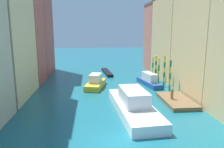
% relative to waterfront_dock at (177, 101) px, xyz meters
% --- Properties ---
extents(ground_plane, '(154.00, 154.00, 0.00)m').
position_rel_waterfront_dock_xyz_m(ground_plane, '(-8.84, 15.03, -0.25)').
color(ground_plane, '#196070').
extents(building_left_2, '(6.93, 7.41, 18.11)m').
position_rel_waterfront_dock_xyz_m(building_left_2, '(-23.13, 13.75, 8.81)').
color(building_left_2, '#B25147').
rests_on(building_left_2, ground).
extents(building_left_3, '(6.93, 9.62, 21.63)m').
position_rel_waterfront_dock_xyz_m(building_left_3, '(-23.13, 22.36, 10.57)').
color(building_left_3, '#B25147').
rests_on(building_left_3, ground).
extents(building_right_1, '(6.93, 11.21, 21.35)m').
position_rel_waterfront_dock_xyz_m(building_right_1, '(5.45, 3.02, 10.43)').
color(building_right_1, '#DBB77A').
rests_on(building_right_1, ground).
extents(building_right_2, '(6.93, 11.85, 16.06)m').
position_rel_waterfront_dock_xyz_m(building_right_2, '(5.45, 14.56, 7.79)').
color(building_right_2, '#DBB77A').
rests_on(building_right_2, ground).
extents(building_right_3, '(6.93, 7.28, 15.34)m').
position_rel_waterfront_dock_xyz_m(building_right_3, '(5.45, 24.10, 7.43)').
color(building_right_3, '#C6705B').
rests_on(building_right_3, ground).
extents(waterfront_dock, '(3.51, 6.78, 0.51)m').
position_rel_waterfront_dock_xyz_m(waterfront_dock, '(0.00, 0.00, 0.00)').
color(waterfront_dock, brown).
rests_on(waterfront_dock, ground).
extents(person_on_dock, '(0.36, 0.36, 1.51)m').
position_rel_waterfront_dock_xyz_m(person_on_dock, '(-0.69, -0.04, 0.96)').
color(person_on_dock, olive).
rests_on(person_on_dock, waterfront_dock).
extents(mooring_pole_0, '(0.27, 0.27, 4.98)m').
position_rel_waterfront_dock_xyz_m(mooring_pole_0, '(1.00, 5.39, 2.28)').
color(mooring_pole_0, '#197247').
rests_on(mooring_pole_0, ground).
extents(mooring_pole_1, '(0.32, 0.32, 5.26)m').
position_rel_waterfront_dock_xyz_m(mooring_pole_1, '(0.93, 7.94, 2.43)').
color(mooring_pole_1, '#197247').
rests_on(mooring_pole_1, ground).
extents(mooring_pole_2, '(0.29, 0.29, 4.44)m').
position_rel_waterfront_dock_xyz_m(mooring_pole_2, '(1.08, 11.35, 2.01)').
color(mooring_pole_2, '#197247').
rests_on(mooring_pole_2, ground).
extents(mooring_pole_3, '(0.37, 0.37, 4.76)m').
position_rel_waterfront_dock_xyz_m(mooring_pole_3, '(0.92, 12.63, 2.18)').
color(mooring_pole_3, '#197247').
rests_on(mooring_pole_3, ground).
extents(mooring_pole_4, '(0.29, 0.29, 4.09)m').
position_rel_waterfront_dock_xyz_m(mooring_pole_4, '(1.27, 15.85, 1.83)').
color(mooring_pole_4, '#197247').
rests_on(mooring_pole_4, ground).
extents(vaporetto_white, '(4.60, 12.73, 2.73)m').
position_rel_waterfront_dock_xyz_m(vaporetto_white, '(-6.31, -2.86, 0.70)').
color(vaporetto_white, white).
rests_on(vaporetto_white, ground).
extents(gondola_black, '(2.02, 8.61, 0.52)m').
position_rel_waterfront_dock_xyz_m(gondola_black, '(-7.62, 20.41, 0.00)').
color(gondola_black, black).
rests_on(gondola_black, ground).
extents(motorboat_0, '(3.06, 7.17, 2.13)m').
position_rel_waterfront_dock_xyz_m(motorboat_0, '(-1.14, 9.43, 0.56)').
color(motorboat_0, '#234C93').
rests_on(motorboat_0, ground).
extents(motorboat_1, '(3.84, 6.92, 2.24)m').
position_rel_waterfront_dock_xyz_m(motorboat_1, '(-10.37, 8.81, 0.54)').
color(motorboat_1, gold).
rests_on(motorboat_1, ground).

